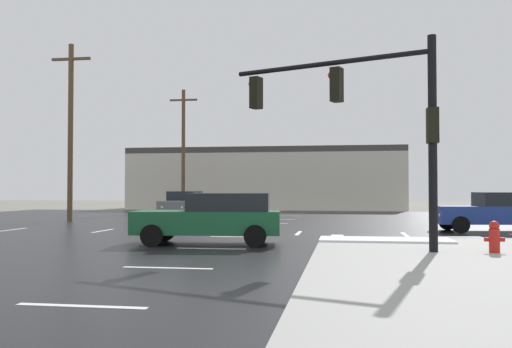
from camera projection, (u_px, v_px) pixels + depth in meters
ground_plane at (247, 233)px, 21.96m from camera, size 120.00×120.00×0.00m
road_asphalt at (247, 233)px, 21.96m from camera, size 44.00×44.00×0.02m
snow_strip_curbside at (385, 240)px, 17.23m from camera, size 4.00×1.60×0.06m
lane_markings at (273, 236)px, 20.41m from camera, size 36.15×36.15×0.01m
traffic_signal_mast at (369, 109)px, 15.08m from camera, size 5.54×2.35×5.51m
fire_hydrant at (494, 237)px, 13.96m from camera, size 0.48×0.26×0.79m
strip_building_background at (268, 179)px, 50.20m from camera, size 23.66×8.00×5.29m
sedan_grey at (183, 204)px, 33.94m from camera, size 2.13×4.58×1.58m
sedan_blue at (497, 211)px, 22.47m from camera, size 4.67×2.41×1.58m
sedan_green at (213, 217)px, 17.39m from camera, size 4.67×2.40×1.58m
utility_pole_far at (71, 128)px, 30.09m from camera, size 2.20×0.28×9.54m
utility_pole_distant at (183, 148)px, 43.62m from camera, size 2.20×0.28×9.49m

